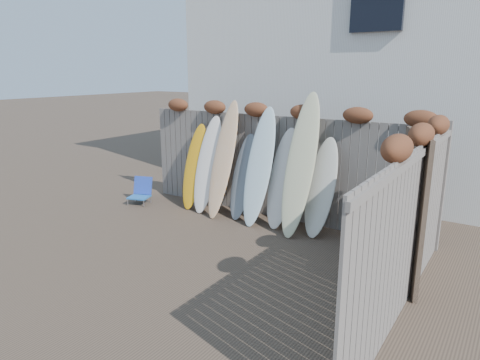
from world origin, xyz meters
The scene contains 15 objects.
ground centered at (0.00, 0.00, 0.00)m, with size 80.00×80.00×0.00m, color #493A2D.
back_fence centered at (0.06, 2.39, 1.18)m, with size 6.05×0.28×2.24m.
right_fence centered at (2.99, 0.25, 1.14)m, with size 0.28×4.40×2.24m.
house centered at (0.50, 6.50, 3.20)m, with size 8.50×5.50×6.33m.
beach_chair centered at (-2.85, 1.56, 0.26)m, with size 0.54×0.56×0.56m.
wooden_crate centered at (2.48, 0.75, 0.32)m, with size 0.55×0.46×0.65m, color #433732.
lattice_panel centered at (2.84, 1.10, 1.03)m, with size 0.06×1.37×2.06m, color #433728.
surfboard_0 centered at (-1.69, 2.01, 0.88)m, with size 0.49×0.07×1.82m, color orange.
surfboard_1 centered at (-1.32, 1.98, 0.97)m, with size 0.54×0.07×2.02m, color white.
surfboard_2 centered at (-0.88, 1.92, 1.14)m, with size 0.48×0.07×2.37m, color #FBC675.
surfboard_3 centered at (-0.47, 2.01, 0.83)m, with size 0.48×0.07×1.71m, color slate.
surfboard_4 centered at (-0.06, 1.94, 1.09)m, with size 0.53×0.07×2.28m, color silver.
surfboard_5 centered at (0.39, 2.02, 0.91)m, with size 0.53×0.07×1.89m, color silver.
surfboard_6 centered at (0.80, 1.89, 1.24)m, with size 0.54×0.07×2.59m, color beige.
surfboard_7 centered at (1.16, 2.00, 0.86)m, with size 0.52×0.07×1.79m, color beige.
Camera 1 is at (3.96, -4.72, 2.83)m, focal length 32.00 mm.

